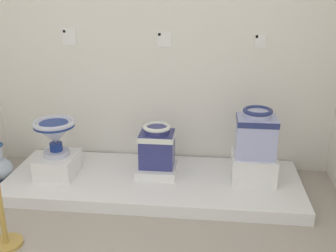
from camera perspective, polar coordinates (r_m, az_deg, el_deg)
name	(u,v)px	position (r m, az deg, el deg)	size (l,w,h in m)	color
display_platform	(153,182)	(3.76, -2.07, -7.85)	(2.65, 0.99, 0.11)	white
plinth_block_leftmost	(58,165)	(3.88, -15.16, -5.25)	(0.33, 0.40, 0.19)	white
antique_toilet_leftmost	(55,132)	(3.76, -15.58, -0.82)	(0.38, 0.38, 0.33)	silver
plinth_block_rightmost	(157,169)	(3.81, -1.51, -5.99)	(0.36, 0.39, 0.08)	white
antique_toilet_rightmost	(157,145)	(3.71, -1.54, -2.62)	(0.31, 0.27, 0.39)	navy
plinth_block_central_ornate	(253,168)	(3.72, 11.87, -5.73)	(0.38, 0.34, 0.23)	white
antique_toilet_central_ornate	(256,132)	(3.59, 12.24, -0.82)	(0.35, 0.28, 0.43)	#ABB4E2
info_placard_first	(69,36)	(4.08, -13.69, 12.09)	(0.14, 0.01, 0.16)	white
info_placard_second	(164,39)	(3.87, -0.56, 12.07)	(0.14, 0.01, 0.15)	white
info_placard_third	(260,41)	(3.87, 12.78, 11.58)	(0.10, 0.01, 0.13)	white
stanchion_post_near_left	(1,207)	(3.10, -22.40, -10.45)	(0.23, 0.23, 0.98)	#B99241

